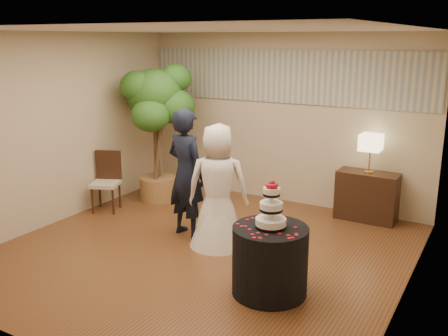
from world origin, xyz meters
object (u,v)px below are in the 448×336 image
Objects in this scene: cake_table at (270,260)px; wedding_cake at (271,204)px; groom at (186,173)px; side_chair at (105,182)px; bride at (218,186)px; ficus_tree at (156,133)px; table_lamp at (370,154)px; console at (367,196)px.

wedding_cake is (0.00, 0.00, 0.64)m from cake_table.
wedding_cake reaches higher than cake_table.
groom is 3.44× the size of wedding_cake.
bride is at bearing -30.62° from side_chair.
ficus_tree is (-1.88, 1.16, 0.35)m from bride.
table_lamp is 0.25× the size of ficus_tree.
console is at bearing 13.28° from ficus_tree.
bride reaches higher than table_lamp.
cake_table is at bearing 163.88° from groom.
wedding_cake is (1.15, -0.85, 0.20)m from bride.
groom reaches higher than table_lamp.
cake_table is 1.56× the size of wedding_cake.
bride is 2.02× the size of cake_table.
groom is 1.09× the size of bride.
cake_table is 3.73m from ficus_tree.
bride is 2.30m from side_chair.
console is (1.47, 1.96, -0.45)m from bride.
table_lamp is at bearing -124.73° from groom.
cake_table is 0.35× the size of ficus_tree.
table_lamp is (2.03, 1.86, 0.14)m from groom.
wedding_cake is at bearing 120.32° from bride.
bride is 1.73× the size of side_chair.
cake_table is at bearing -96.51° from table_lamp.
cake_table reaches higher than console.
ficus_tree reaches higher than console.
wedding_cake is 0.22× the size of ficus_tree.
bride reaches higher than cake_table.
bride is 2.85× the size of table_lamp.
side_chair is (-0.37, -0.88, -0.70)m from ficus_tree.
bride is 2.49m from console.
ficus_tree is (-3.04, 2.01, 0.79)m from cake_table.
wedding_cake is at bearing -96.51° from table_lamp.
table_lamp is at bearing 83.49° from wedding_cake.
side_chair is at bearing -155.22° from console.
cake_table is (1.15, -0.85, -0.45)m from bride.
wedding_cake is at bearing 163.88° from groom.
wedding_cake is at bearing 0.00° from cake_table.
groom reaches higher than bride.
bride is 1.50m from cake_table.
side_chair is (-3.41, 1.14, -0.55)m from wedding_cake.
table_lamp is 3.45m from ficus_tree.
ficus_tree reaches higher than bride.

